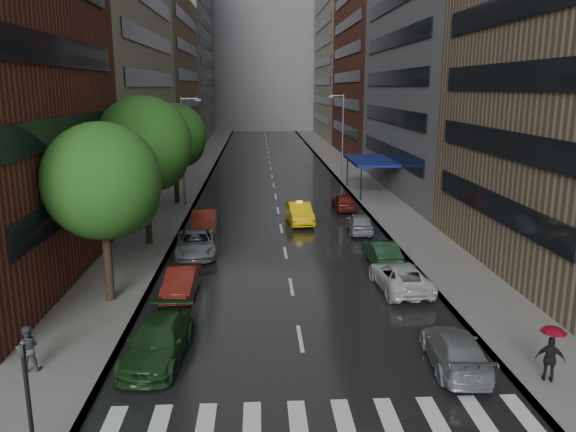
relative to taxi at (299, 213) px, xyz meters
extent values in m
plane|color=gray|center=(-1.44, -23.62, -0.77)|extent=(220.00, 220.00, 0.00)
cube|color=black|center=(-1.44, 26.38, -0.76)|extent=(14.00, 140.00, 0.01)
cube|color=gray|center=(-10.44, 26.38, -0.69)|extent=(4.00, 140.00, 0.15)
cube|color=gray|center=(7.56, 26.38, -0.69)|extent=(4.00, 140.00, 0.15)
cube|color=silver|center=(-6.14, -25.62, -0.76)|extent=(0.55, 2.80, 0.01)
cube|color=silver|center=(-4.74, -25.62, -0.76)|extent=(0.55, 2.80, 0.01)
cube|color=silver|center=(-3.34, -25.62, -0.76)|extent=(0.55, 2.80, 0.01)
cube|color=silver|center=(-1.94, -25.62, -0.76)|extent=(0.55, 2.80, 0.01)
cube|color=silver|center=(-0.54, -25.62, -0.76)|extent=(0.55, 2.80, 0.01)
cube|color=silver|center=(0.86, -25.62, -0.76)|extent=(0.55, 2.80, 0.01)
cube|color=silver|center=(2.26, -25.62, -0.76)|extent=(0.55, 2.80, 0.01)
cube|color=silver|center=(3.66, -25.62, -0.76)|extent=(0.55, 2.80, 0.01)
cube|color=silver|center=(5.06, -25.62, -0.76)|extent=(0.55, 2.80, 0.01)
cube|color=gray|center=(-16.44, 12.38, 16.23)|extent=(8.00, 28.00, 34.00)
cube|color=#937A5B|center=(-16.44, 40.38, 10.23)|extent=(8.00, 28.00, 22.00)
cube|color=slate|center=(-16.44, 70.38, 18.23)|extent=(8.00, 32.00, 38.00)
cube|color=slate|center=(13.56, 12.38, 11.23)|extent=(8.00, 28.00, 24.00)
cube|color=maroon|center=(13.56, 40.38, 17.23)|extent=(8.00, 28.00, 36.00)
cube|color=gray|center=(13.56, 70.38, 13.23)|extent=(8.00, 32.00, 28.00)
cube|color=slate|center=(-1.44, 94.38, 15.23)|extent=(40.00, 14.00, 32.00)
cylinder|color=#382619|center=(-10.04, -15.28, 1.55)|extent=(0.40, 0.40, 4.64)
sphere|color=#1E5116|center=(-10.04, -15.28, 5.03)|extent=(5.30, 5.30, 5.30)
cylinder|color=#382619|center=(-10.04, -5.53, 1.82)|extent=(0.40, 0.40, 5.17)
sphere|color=#1E5116|center=(-10.04, -5.53, 5.70)|extent=(5.91, 5.91, 5.91)
cylinder|color=#382619|center=(-10.04, 7.46, 1.59)|extent=(0.40, 0.40, 4.73)
sphere|color=#1E5116|center=(-10.04, 7.46, 5.14)|extent=(5.40, 5.40, 5.40)
imported|color=yellow|center=(0.00, 0.00, 0.00)|extent=(1.98, 4.78, 1.54)
imported|color=#1A3919|center=(-6.84, -21.07, -0.04)|extent=(2.47, 5.16, 1.45)
imported|color=#5C1712|center=(-6.84, -14.40, -0.10)|extent=(1.58, 4.11, 1.34)
imported|color=slate|center=(-6.84, -7.73, -0.06)|extent=(2.82, 5.33, 1.43)
imported|color=maroon|center=(-6.84, -2.44, 0.00)|extent=(1.82, 4.76, 1.55)
imported|color=gray|center=(3.96, -22.24, -0.11)|extent=(2.24, 4.71, 1.33)
imported|color=silver|center=(3.96, -14.33, -0.08)|extent=(2.55, 5.05, 1.37)
imported|color=#183520|center=(3.96, -9.95, -0.09)|extent=(1.62, 4.17, 1.36)
imported|color=gray|center=(3.96, -3.04, -0.07)|extent=(1.93, 4.23, 1.41)
imported|color=maroon|center=(3.96, 4.30, -0.08)|extent=(1.65, 4.07, 1.39)
imported|color=#444549|center=(-11.20, -21.95, 0.21)|extent=(0.94, 0.81, 1.67)
imported|color=black|center=(-11.20, -21.95, 1.03)|extent=(0.96, 0.98, 0.88)
imported|color=black|center=(6.73, -23.66, 0.17)|extent=(1.01, 0.74, 1.59)
imported|color=maroon|center=(6.73, -23.66, 1.03)|extent=(0.82, 0.82, 0.72)
cylinder|color=black|center=(-9.04, -27.18, 0.98)|extent=(0.12, 0.12, 3.20)
imported|color=black|center=(-9.04, -27.18, 2.38)|extent=(0.18, 0.15, 0.90)
cylinder|color=gray|center=(-9.24, 6.38, 3.88)|extent=(0.18, 0.18, 9.00)
cube|color=gray|center=(-7.84, 6.38, 8.08)|extent=(0.50, 0.22, 0.16)
cylinder|color=gray|center=(6.36, 21.38, 3.88)|extent=(0.18, 0.18, 9.00)
cube|color=gray|center=(4.96, 21.38, 8.08)|extent=(0.50, 0.22, 0.16)
cube|color=navy|center=(7.56, 11.38, 2.38)|extent=(4.00, 8.00, 0.25)
cylinder|color=black|center=(5.96, 7.58, 0.88)|extent=(0.12, 0.12, 3.00)
cylinder|color=black|center=(5.96, 15.18, 0.88)|extent=(0.12, 0.12, 3.00)
camera|label=1|loc=(-3.07, -40.50, 9.15)|focal=35.00mm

